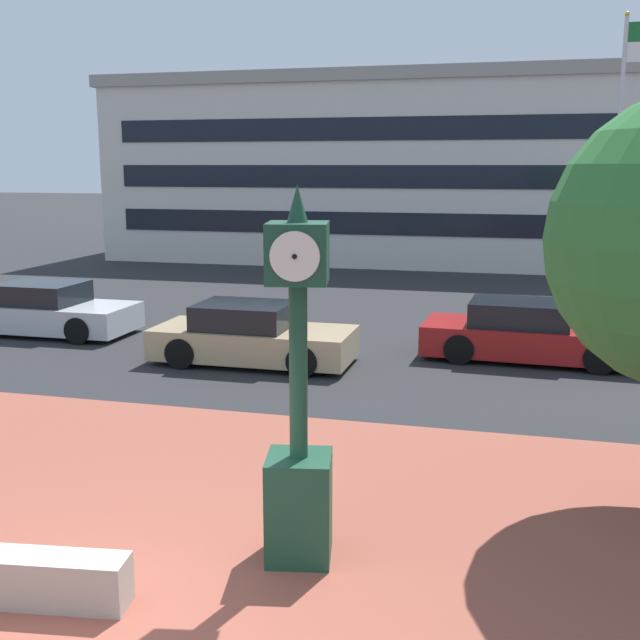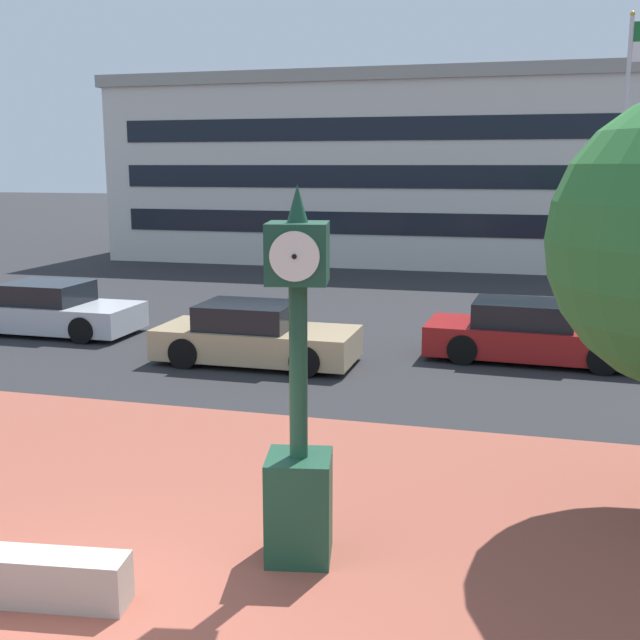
# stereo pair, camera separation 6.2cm
# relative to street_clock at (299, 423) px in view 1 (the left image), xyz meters

# --- Properties ---
(ground_plane) EXTENTS (200.00, 200.00, 0.00)m
(ground_plane) POSITION_rel_street_clock_xyz_m (-1.46, -1.93, -1.52)
(ground_plane) COLOR #262628
(plaza_brick_paving) EXTENTS (44.00, 10.50, 0.01)m
(plaza_brick_paving) POSITION_rel_street_clock_xyz_m (-1.46, -0.68, -1.51)
(plaza_brick_paving) COLOR brown
(plaza_brick_paving) RESTS_ON ground
(street_clock) EXTENTS (0.80, 0.80, 3.97)m
(street_clock) POSITION_rel_street_clock_xyz_m (0.00, 0.00, 0.00)
(street_clock) COLOR #19422D
(street_clock) RESTS_ON ground
(car_street_near) EXTENTS (4.22, 1.99, 1.28)m
(car_street_near) POSITION_rel_street_clock_xyz_m (-9.22, 9.40, -0.94)
(car_street_near) COLOR #B7BABF
(car_street_near) RESTS_ON ground
(car_street_mid) EXTENTS (4.61, 2.05, 1.28)m
(car_street_mid) POSITION_rel_street_clock_xyz_m (2.38, 9.62, -0.94)
(car_street_mid) COLOR maroon
(car_street_mid) RESTS_ON ground
(car_street_distant) EXTENTS (4.24, 1.91, 1.28)m
(car_street_distant) POSITION_rel_street_clock_xyz_m (-3.31, 7.87, -0.94)
(car_street_distant) COLOR tan
(car_street_distant) RESTS_ON ground
(flagpole_primary) EXTENTS (1.89, 0.14, 8.27)m
(flagpole_primary) POSITION_rel_street_clock_xyz_m (4.92, 16.41, 3.54)
(flagpole_primary) COLOR silver
(flagpole_primary) RESTS_ON ground
(civic_building) EXTENTS (23.07, 13.59, 7.90)m
(civic_building) POSITION_rel_street_clock_xyz_m (-4.36, 30.12, 2.44)
(civic_building) COLOR beige
(civic_building) RESTS_ON ground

